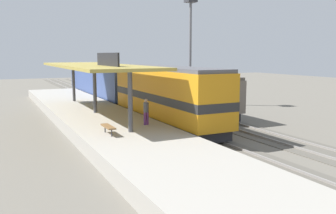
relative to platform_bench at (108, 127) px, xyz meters
name	(u,v)px	position (x,y,z in m)	size (l,w,h in m)	color
ground_plane	(170,117)	(8.00, 8.06, -1.34)	(120.00, 120.00, 0.00)	#666056
track_near	(149,119)	(6.00, 8.06, -1.31)	(3.20, 110.00, 0.16)	#565249
track_far	(195,115)	(10.60, 8.06, -1.31)	(3.20, 110.00, 0.16)	#565249
platform	(96,118)	(1.40, 8.06, -0.89)	(6.00, 44.00, 0.90)	#9E998E
station_canopy	(94,67)	(1.40, 7.97, 3.19)	(5.20, 18.00, 4.70)	#47474C
platform_bench	(108,127)	(0.00, 0.00, 0.00)	(0.44, 1.70, 0.50)	#333338
locomotive	(166,95)	(6.00, 4.75, 1.07)	(2.93, 14.43, 4.44)	#28282D
passenger_carriage_single	(101,81)	(6.00, 22.75, 0.97)	(2.90, 20.00, 4.24)	#28282D
freight_car	(192,93)	(10.60, 8.63, 0.63)	(2.80, 12.00, 3.54)	#28282D
light_mast	(190,27)	(13.80, 14.67, 7.05)	(1.10, 1.10, 11.70)	slate
person_waiting	(146,110)	(3.09, 1.70, 0.51)	(0.34, 0.34, 1.71)	#663375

